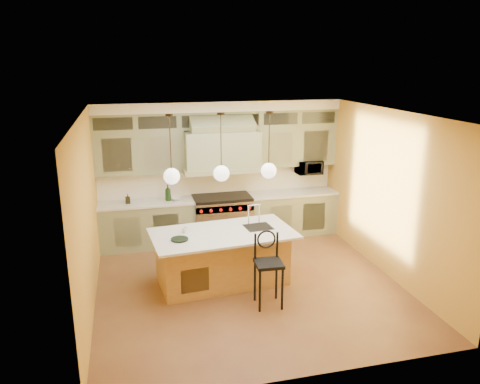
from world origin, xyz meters
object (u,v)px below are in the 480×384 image
object	(u,v)px
counter_stool	(268,264)
microwave	(309,167)
kitchen_island	(223,256)
range	(222,218)

from	to	relation	value
counter_stool	microwave	xyz separation A→B (m)	(1.82, 2.96, 0.78)
kitchen_island	counter_stool	size ratio (longest dim) A/B	2.09
kitchen_island	microwave	size ratio (longest dim) A/B	4.55
kitchen_island	counter_stool	bearing A→B (deg)	-65.58
microwave	counter_stool	bearing A→B (deg)	-121.61
range	microwave	distance (m)	2.18
range	counter_stool	world-z (taller)	counter_stool
range	microwave	world-z (taller)	microwave
kitchen_island	microwave	world-z (taller)	microwave
counter_stool	kitchen_island	bearing A→B (deg)	122.92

